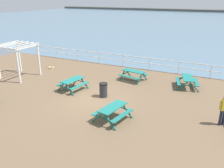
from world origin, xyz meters
name	(u,v)px	position (x,y,z in m)	size (l,w,h in m)	color
ground_plane	(94,100)	(0.00, 0.00, -0.10)	(30.00, 24.00, 0.20)	brown
sea_band	(199,22)	(0.00, 52.75, 0.00)	(142.00, 90.00, 0.01)	slate
distant_shoreline	(212,12)	(0.00, 95.75, 0.00)	(142.00, 6.00, 1.80)	#4C4C47
seaward_railing	(136,60)	(0.00, 7.75, 0.77)	(23.07, 0.07, 1.08)	white
picnic_table_near_left	(73,82)	(-2.12, 0.79, 0.58)	(1.76, 1.99, 0.80)	#1E7A70
picnic_table_near_right	(134,73)	(0.99, 4.54, 0.58)	(2.06, 1.83, 0.80)	#1E7A70
picnic_table_mid_centre	(187,80)	(5.04, 4.77, 0.58)	(1.93, 2.14, 0.80)	#1E7A70
picnic_table_far_right	(113,110)	(2.29, -1.90, 0.58)	(1.81, 2.04, 0.80)	#1E7A70
visitor	(224,108)	(7.56, 0.06, 0.95)	(0.46, 0.37, 1.66)	#1E2338
lattice_pergola	(18,53)	(-7.67, 1.31, 2.00)	(2.45, 2.57, 2.70)	white
litter_bin	(103,90)	(0.39, 0.63, 0.48)	(0.55, 0.55, 0.95)	#2D2D33
rope_coil	(51,67)	(-7.03, 4.36, 0.06)	(0.55, 0.55, 0.11)	tan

